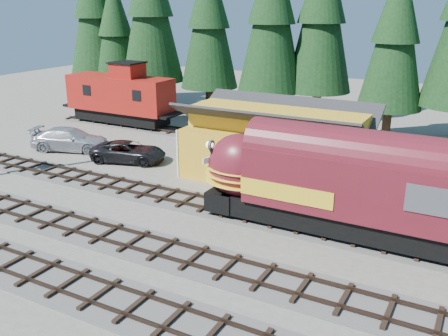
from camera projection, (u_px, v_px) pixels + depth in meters
The scene contains 10 objects.
ground at pixel (195, 238), 25.87m from camera, with size 120.00×120.00×0.00m, color #6B665B.
track_siding at pixel (409, 249), 24.64m from camera, with size 68.00×3.20×0.33m.
track_main_south at pixel (384, 312), 19.64m from camera, with size 68.00×3.20×0.33m.
track_spur at pixel (206, 136), 45.37m from camera, with size 32.00×3.20×0.33m.
depot at pixel (276, 137), 33.67m from camera, with size 12.80×7.00×5.30m.
conifer_backdrop at pixel (381, 21), 42.23m from camera, with size 79.48×21.01×16.62m.
locomotive at pixel (339, 189), 25.53m from camera, with size 16.15×3.21×4.39m.
caboose at pixel (121, 96), 48.87m from camera, with size 11.09×3.21×5.76m.
pickup_truck_a at pixel (129, 152), 37.99m from camera, with size 2.61×5.67×1.57m, color black.
pickup_truck_b at pixel (70, 139), 40.86m from camera, with size 2.60×6.40×1.86m, color #A9ACB1.
Camera 1 is at (12.53, -19.79, 11.66)m, focal length 40.00 mm.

